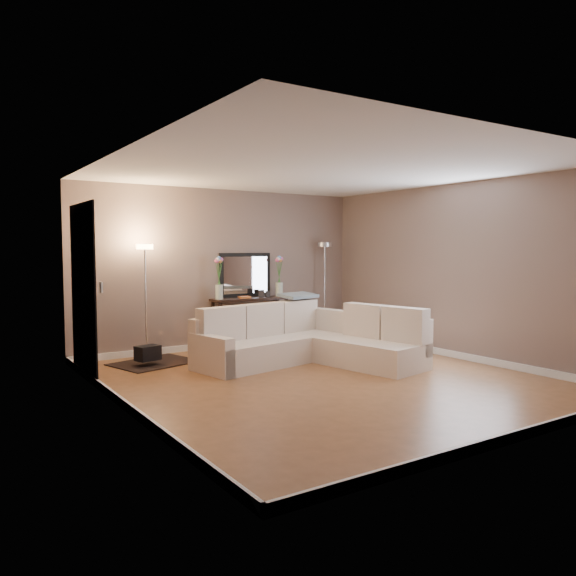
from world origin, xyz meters
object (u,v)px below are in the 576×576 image
sectional_sofa (306,341)px  floor_lamp_lit (145,278)px  console_table (246,319)px  floor_lamp_unlit (325,271)px

sectional_sofa → floor_lamp_lit: size_ratio=1.63×
console_table → floor_lamp_unlit: 1.77m
sectional_sofa → floor_lamp_lit: bearing=140.7°
floor_lamp_lit → floor_lamp_unlit: floor_lamp_unlit is taller
console_table → sectional_sofa: bearing=-86.6°
console_table → floor_lamp_lit: bearing=-176.4°
floor_lamp_lit → floor_lamp_unlit: (3.33, 0.07, 0.03)m
console_table → floor_lamp_lit: 1.89m
console_table → floor_lamp_unlit: floor_lamp_unlit is taller
console_table → floor_lamp_lit: (-1.74, -0.11, 0.74)m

